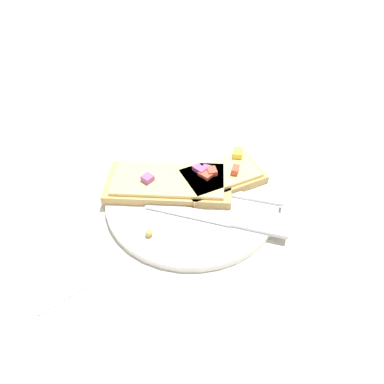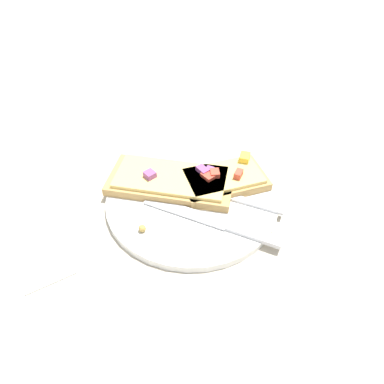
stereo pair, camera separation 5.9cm
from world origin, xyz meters
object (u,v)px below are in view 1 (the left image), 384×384
at_px(plate, 192,199).
at_px(knife, 226,221).
at_px(fork, 214,190).
at_px(pizza_slice_main, 169,182).
at_px(napkin, 46,270).
at_px(pizza_slice_corner, 219,175).

bearing_deg(plate, knife, 4.76).
distance_m(fork, pizza_slice_main, 0.07).
bearing_deg(napkin, pizza_slice_corner, 87.40).
distance_m(plate, pizza_slice_main, 0.05).
xyz_separation_m(pizza_slice_main, pizza_slice_corner, (0.04, 0.08, 0.00)).
distance_m(knife, pizza_slice_main, 0.12).
relative_size(pizza_slice_corner, napkin, 1.34).
height_order(fork, knife, knife).
bearing_deg(pizza_slice_main, plate, -27.92).
bearing_deg(pizza_slice_corner, plate, 15.92).
relative_size(plate, pizza_slice_main, 1.29).
bearing_deg(fork, plate, 32.89).
relative_size(fork, pizza_slice_main, 0.81).
distance_m(fork, knife, 0.07).
xyz_separation_m(fork, knife, (0.06, -0.03, 0.00)).
bearing_deg(napkin, fork, 83.65).
bearing_deg(napkin, knife, 69.43).
xyz_separation_m(plate, fork, (0.01, 0.04, 0.01)).
distance_m(knife, pizza_slice_corner, 0.10).
height_order(fork, napkin, fork).
height_order(fork, pizza_slice_corner, pizza_slice_corner).
relative_size(plate, fork, 1.60).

